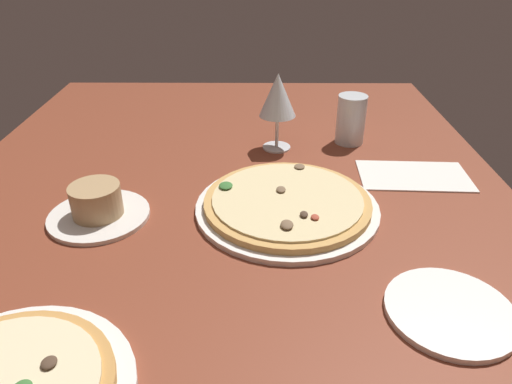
# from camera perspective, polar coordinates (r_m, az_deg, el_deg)

# --- Properties ---
(dining_table) EXTENTS (1.50, 1.10, 0.04)m
(dining_table) POSITION_cam_1_polar(r_m,az_deg,el_deg) (0.88, -3.62, -2.44)
(dining_table) COLOR brown
(dining_table) RESTS_ON ground
(pizza_main) EXTENTS (0.33, 0.33, 0.03)m
(pizza_main) POSITION_cam_1_polar(r_m,az_deg,el_deg) (0.84, 3.77, -1.46)
(pizza_main) COLOR white
(pizza_main) RESTS_ON dining_table
(ramekin_on_saucer) EXTENTS (0.17, 0.17, 0.06)m
(ramekin_on_saucer) POSITION_cam_1_polar(r_m,az_deg,el_deg) (0.86, -18.62, -1.61)
(ramekin_on_saucer) COLOR silver
(ramekin_on_saucer) RESTS_ON dining_table
(wine_glass_far) EXTENTS (0.08, 0.08, 0.17)m
(wine_glass_far) POSITION_cam_1_polar(r_m,az_deg,el_deg) (1.04, 2.64, 11.35)
(wine_glass_far) COLOR silver
(wine_glass_far) RESTS_ON dining_table
(water_glass) EXTENTS (0.07, 0.07, 0.11)m
(water_glass) POSITION_cam_1_polar(r_m,az_deg,el_deg) (1.12, 11.37, 8.36)
(water_glass) COLOR silver
(water_glass) RESTS_ON dining_table
(side_plate) EXTENTS (0.17, 0.17, 0.01)m
(side_plate) POSITION_cam_1_polar(r_m,az_deg,el_deg) (0.69, 22.37, -13.17)
(side_plate) COLOR white
(side_plate) RESTS_ON dining_table
(paper_menu) EXTENTS (0.14, 0.22, 0.00)m
(paper_menu) POSITION_cam_1_polar(r_m,az_deg,el_deg) (1.01, 18.50, 1.88)
(paper_menu) COLOR white
(paper_menu) RESTS_ON dining_table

